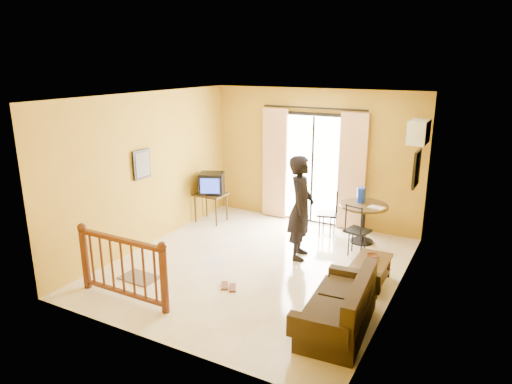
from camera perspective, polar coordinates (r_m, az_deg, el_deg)
The scene contains 19 objects.
ground at distance 7.79m, azimuth 0.10°, elevation -9.15°, with size 5.00×5.00×0.00m, color beige.
room_shell at distance 7.23m, azimuth 0.11°, elevation 3.16°, with size 5.00×5.00×5.00m.
balcony_door at distance 9.50m, azimuth 7.06°, elevation 2.98°, with size 2.25×0.14×2.46m.
tv_table at distance 9.70m, azimuth -5.67°, elevation -0.59°, with size 0.63×0.52×0.63m.
television at distance 9.60m, azimuth -5.57°, elevation 1.09°, with size 0.63×0.61×0.44m.
picture_left at distance 8.36m, azimuth -14.09°, elevation 3.38°, with size 0.05×0.42×0.52m.
dining_table at distance 8.76m, azimuth 13.30°, elevation -2.51°, with size 0.90×0.90×0.75m.
water_jug at distance 8.80m, azimuth 12.99°, elevation -0.37°, with size 0.15×0.15×0.28m, color #122EAF.
serving_tray at distance 8.56m, azimuth 14.86°, elevation -1.89°, with size 0.28×0.18×0.02m, color beige.
dining_chairs at distance 8.76m, azimuth 10.51°, elevation -6.47°, with size 1.27×1.12×0.95m.
air_conditioner at distance 8.34m, azimuth 19.64°, elevation 7.09°, with size 0.31×0.60×0.40m.
botanical_print at distance 7.77m, azimuth 19.42°, elevation 2.76°, with size 0.05×0.50×0.60m.
coffee_table at distance 7.28m, azimuth 14.10°, elevation -9.29°, with size 0.49×0.88×0.39m.
bowl at distance 7.30m, azimuth 14.39°, elevation -7.84°, with size 0.19×0.19×0.06m, color #542D1D.
sofa at distance 6.07m, azimuth 10.65°, elevation -14.30°, with size 0.83×1.61×0.75m.
standing_person at distance 7.83m, azimuth 5.62°, elevation -1.97°, with size 0.66×0.43×1.81m, color black.
stair_balustrade at distance 6.80m, azimuth -16.41°, elevation -8.54°, with size 1.63×0.13×1.04m.
doormat at distance 7.59m, azimuth -14.38°, elevation -10.32°, with size 0.60×0.40×0.02m, color #61554D.
sandals at distance 7.09m, azimuth -3.44°, elevation -11.72°, with size 0.35×0.27×0.03m.
Camera 1 is at (3.33, -6.21, 3.32)m, focal length 32.00 mm.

